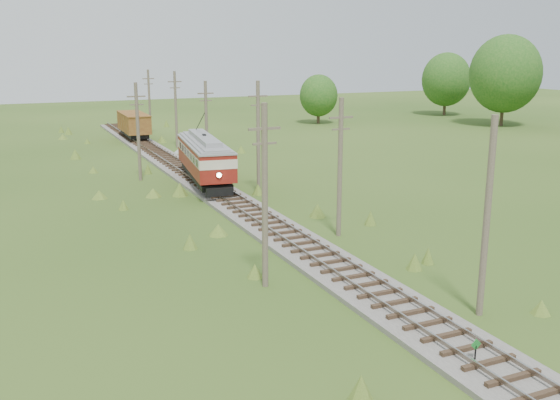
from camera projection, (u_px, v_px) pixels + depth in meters
name	position (u px, v px, depth m)	size (l,w,h in m)	color
ground	(508.00, 384.00, 21.84)	(260.00, 260.00, 0.00)	#294916
railbed_main	(210.00, 187.00, 51.95)	(3.60, 96.00, 0.57)	#605B54
switch_marker	(476.00, 350.00, 22.94)	(0.45, 0.06, 1.08)	black
streetcar	(205.00, 156.00, 52.35)	(4.57, 12.72, 5.76)	black
gondola	(134.00, 124.00, 79.06)	(3.02, 8.84, 2.92)	black
gravel_pile	(190.00, 147.00, 70.45)	(3.43, 3.64, 1.25)	gray
utility_pole_r_1	(487.00, 219.00, 26.47)	(0.30, 0.30, 8.80)	brown
utility_pole_r_2	(340.00, 166.00, 38.07)	(1.60, 0.30, 8.60)	brown
utility_pole_r_3	(258.00, 136.00, 49.51)	(1.60, 0.30, 9.00)	brown
utility_pole_r_4	(206.00, 123.00, 61.03)	(1.60, 0.30, 8.40)	brown
utility_pole_r_5	(176.00, 109.00, 72.66)	(1.60, 0.30, 8.90)	brown
utility_pole_r_6	(149.00, 101.00, 84.14)	(1.60, 0.30, 8.70)	brown
utility_pole_l_a	(265.00, 195.00, 29.72)	(1.60, 0.30, 9.00)	brown
utility_pole_l_b	(138.00, 131.00, 54.49)	(1.60, 0.30, 8.60)	brown
tree_right_4	(505.00, 74.00, 92.87)	(10.50, 10.50, 13.53)	#38281C
tree_right_5	(446.00, 79.00, 108.23)	(8.40, 8.40, 10.82)	#38281C
tree_mid_b	(319.00, 96.00, 96.58)	(5.88, 5.88, 7.57)	#38281C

